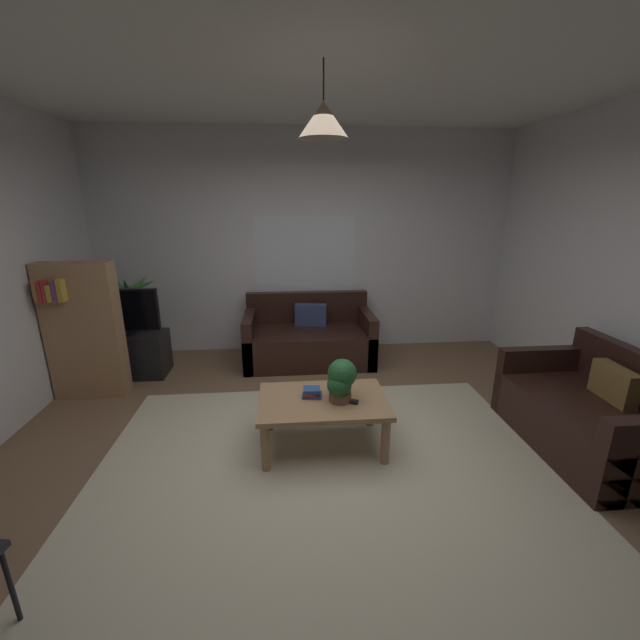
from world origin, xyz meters
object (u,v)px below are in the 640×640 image
object	(u,v)px
book_on_table_1	(311,393)
book_on_table_2	(312,390)
book_on_table_0	(312,395)
pendant_lamp	(323,120)
potted_palm_corner	(132,325)
bookshelf_corner	(83,330)
couch_under_window	(309,340)
tv	(119,312)
couch_right_side	(591,417)
remote_on_table_0	(348,401)
potted_plant_on_table	(341,379)
coffee_table	(323,406)
tv_stand	(127,355)

from	to	relation	value
book_on_table_1	book_on_table_2	size ratio (longest dim) A/B	0.83
book_on_table_0	pendant_lamp	xyz separation A→B (m)	(0.08, -0.05, 2.03)
potted_palm_corner	bookshelf_corner	xyz separation A→B (m)	(-0.12, -0.91, 0.24)
couch_under_window	book_on_table_0	xyz separation A→B (m)	(-0.08, -1.81, 0.17)
tv	pendant_lamp	size ratio (longest dim) A/B	1.81
couch_right_side	book_on_table_2	size ratio (longest dim) A/B	10.22
remote_on_table_0	potted_plant_on_table	xyz separation A→B (m)	(-0.06, 0.03, 0.18)
couch_under_window	potted_palm_corner	size ratio (longest dim) A/B	1.34
couch_under_window	pendant_lamp	bearing A→B (deg)	-89.90
book_on_table_2	coffee_table	bearing A→B (deg)	-26.49
book_on_table_0	potted_plant_on_table	world-z (taller)	potted_plant_on_table
pendant_lamp	tv	bearing A→B (deg)	143.55
remote_on_table_0	tv	size ratio (longest dim) A/B	0.19
couch_under_window	potted_palm_corner	world-z (taller)	potted_palm_corner
couch_right_side	book_on_table_0	world-z (taller)	couch_right_side
potted_plant_on_table	tv_stand	bearing A→B (deg)	144.20
book_on_table_0	tv_stand	distance (m)	2.58
book_on_table_2	potted_plant_on_table	bearing A→B (deg)	-20.56
pendant_lamp	potted_palm_corner	bearing A→B (deg)	137.32
bookshelf_corner	tv	bearing A→B (deg)	67.80
remote_on_table_0	bookshelf_corner	bearing A→B (deg)	-94.99
book_on_table_0	book_on_table_1	world-z (taller)	book_on_table_1
couch_under_window	bookshelf_corner	bearing A→B (deg)	-162.41
book_on_table_0	potted_plant_on_table	size ratio (longest dim) A/B	0.45
bookshelf_corner	potted_palm_corner	bearing A→B (deg)	82.59
potted_palm_corner	book_on_table_1	bearing A→B (deg)	-43.39
coffee_table	potted_palm_corner	xyz separation A→B (m)	(-2.21, 2.04, 0.11)
couch_right_side	tv	xyz separation A→B (m)	(-4.32, 1.79, 0.50)
tv	bookshelf_corner	xyz separation A→B (m)	(-0.19, -0.45, -0.06)
book_on_table_2	couch_right_side	bearing A→B (deg)	-6.43
potted_palm_corner	couch_right_side	bearing A→B (deg)	-27.12
potted_plant_on_table	pendant_lamp	xyz separation A→B (m)	(-0.14, 0.04, 1.86)
coffee_table	book_on_table_0	bearing A→B (deg)	149.90
coffee_table	pendant_lamp	xyz separation A→B (m)	(0.00, 0.00, 2.11)
book_on_table_0	pendant_lamp	size ratio (longest dim) A/B	0.33
bookshelf_corner	coffee_table	bearing A→B (deg)	-25.83
potted_plant_on_table	pendant_lamp	distance (m)	1.86
coffee_table	book_on_table_2	bearing A→B (deg)	153.51
tv_stand	bookshelf_corner	xyz separation A→B (m)	(-0.19, -0.48, 0.46)
book_on_table_0	potted_plant_on_table	xyz separation A→B (m)	(0.22, -0.09, 0.18)
tv_stand	tv	size ratio (longest dim) A/B	1.05
potted_plant_on_table	tv	world-z (taller)	tv
couch_under_window	tv	bearing A→B (deg)	-172.49
book_on_table_1	tv_stand	xyz separation A→B (m)	(-2.04, 1.56, -0.22)
couch_right_side	book_on_table_2	xyz separation A→B (m)	(-2.27, 0.26, 0.22)
couch_under_window	tv_stand	world-z (taller)	couch_under_window
book_on_table_0	bookshelf_corner	xyz separation A→B (m)	(-2.24, 1.08, 0.27)
remote_on_table_0	potted_plant_on_table	distance (m)	0.19
coffee_table	book_on_table_2	world-z (taller)	book_on_table_2
couch_under_window	tv	xyz separation A→B (m)	(-2.14, -0.28, 0.50)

